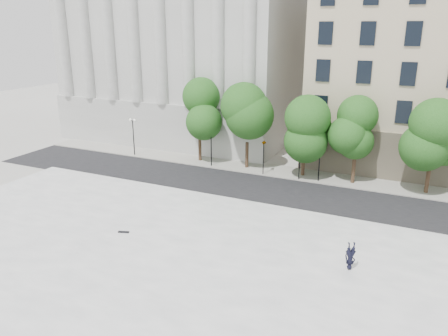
{
  "coord_description": "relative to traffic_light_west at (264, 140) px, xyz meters",
  "views": [
    {
      "loc": [
        13.82,
        -18.95,
        14.93
      ],
      "look_at": [
        0.38,
        10.0,
        4.56
      ],
      "focal_mm": 35.0,
      "sensor_mm": 36.0,
      "label": 1
    }
  ],
  "objects": [
    {
      "name": "ground",
      "position": [
        0.79,
        -22.3,
        -3.78
      ],
      "size": [
        160.0,
        160.0,
        0.0
      ],
      "primitive_type": "plane",
      "color": "beige",
      "rests_on": "ground"
    },
    {
      "name": "plaza",
      "position": [
        0.79,
        -19.3,
        -3.55
      ],
      "size": [
        44.0,
        22.0,
        0.45
      ],
      "primitive_type": "cube",
      "color": "white",
      "rests_on": "ground"
    },
    {
      "name": "street",
      "position": [
        0.79,
        -4.3,
        -3.77
      ],
      "size": [
        60.0,
        8.0,
        0.02
      ],
      "primitive_type": "cube",
      "color": "black",
      "rests_on": "ground"
    },
    {
      "name": "far_sidewalk",
      "position": [
        0.79,
        1.7,
        -3.72
      ],
      "size": [
        60.0,
        4.0,
        0.12
      ],
      "primitive_type": "cube",
      "color": "#9C9A90",
      "rests_on": "ground"
    },
    {
      "name": "building_west",
      "position": [
        -16.21,
        16.27,
        9.11
      ],
      "size": [
        31.5,
        27.65,
        25.6
      ],
      "color": "#BBBCB7",
      "rests_on": "ground"
    },
    {
      "name": "traffic_light_west",
      "position": [
        0.0,
        0.0,
        0.0
      ],
      "size": [
        0.81,
        1.98,
        4.28
      ],
      "color": "black",
      "rests_on": "ground"
    },
    {
      "name": "traffic_light_east",
      "position": [
        3.86,
        0.0,
        -0.13
      ],
      "size": [
        0.98,
        1.62,
        4.15
      ],
      "color": "black",
      "rests_on": "ground"
    },
    {
      "name": "person_lying",
      "position": [
        11.62,
        -16.13,
        -3.07
      ],
      "size": [
        1.4,
        1.95,
        0.5
      ],
      "primitive_type": "imported",
      "rotation": [
        -1.54,
        0.0,
        0.45
      ],
      "color": "black",
      "rests_on": "plaza"
    },
    {
      "name": "skateboard",
      "position": [
        -4.39,
        -17.94,
        -3.28
      ],
      "size": [
        0.84,
        0.46,
        0.08
      ],
      "primitive_type": "cube",
      "rotation": [
        0.0,
        0.0,
        0.33
      ],
      "color": "black",
      "rests_on": "plaza"
    },
    {
      "name": "street_trees",
      "position": [
        5.89,
        1.45,
        1.81
      ],
      "size": [
        33.99,
        4.62,
        7.85
      ],
      "color": "#382619",
      "rests_on": "ground"
    },
    {
      "name": "lamp_posts",
      "position": [
        0.22,
        0.3,
        -0.84
      ],
      "size": [
        36.29,
        0.28,
        4.53
      ],
      "color": "black",
      "rests_on": "ground"
    }
  ]
}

